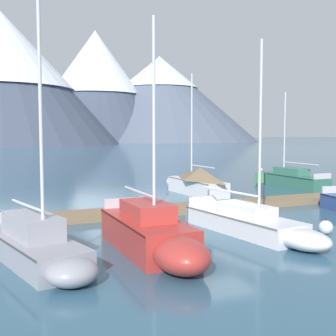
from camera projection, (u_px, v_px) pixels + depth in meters
The scene contains 11 objects.
ground_plane at pixel (222, 228), 17.96m from camera, with size 700.00×700.00×0.00m, color #335B75.
mountain_east_summit at pixel (96, 83), 192.86m from camera, with size 65.26×65.26×48.38m.
mountain_rear_spur at pixel (160, 98), 206.14m from camera, with size 91.40×91.40×39.50m.
dock at pixel (183, 209), 21.66m from camera, with size 25.59×2.94×0.30m.
sailboat_second_berth at pixel (36, 245), 12.99m from camera, with size 3.06×6.32×8.27m.
sailboat_mid_dock_port at pixel (153, 234), 13.97m from camera, with size 1.92×6.29×7.40m.
sailboat_mid_dock_starboard at pixel (252, 223), 16.60m from camera, with size 2.60×7.01×7.21m.
sailboat_far_berth at pixel (195, 181), 27.71m from camera, with size 1.96×6.60×7.59m.
sailboat_end_of_dock at pixel (288, 179), 31.98m from camera, with size 1.71×7.40×6.81m.
person_on_dock at pixel (261, 181), 23.73m from camera, with size 0.49×0.41×1.69m.
mooring_buoy_channel_marker at pixel (326, 227), 16.78m from camera, with size 0.53×0.53×0.61m.
Camera 1 is at (-8.55, -15.67, 3.84)m, focal length 47.13 mm.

